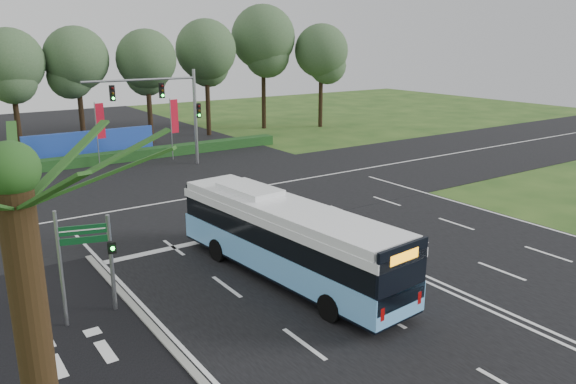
% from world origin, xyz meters
% --- Properties ---
extents(ground, '(120.00, 120.00, 0.00)m').
position_xyz_m(ground, '(0.00, 0.00, 0.00)').
color(ground, '#234617').
rests_on(ground, ground).
extents(road_main, '(20.00, 120.00, 0.04)m').
position_xyz_m(road_main, '(0.00, 0.00, 0.02)').
color(road_main, black).
rests_on(road_main, ground).
extents(road_cross, '(120.00, 14.00, 0.05)m').
position_xyz_m(road_cross, '(0.00, 12.00, 0.03)').
color(road_cross, black).
rests_on(road_cross, ground).
extents(bike_path, '(5.00, 18.00, 0.06)m').
position_xyz_m(bike_path, '(-12.50, -3.00, 0.03)').
color(bike_path, black).
rests_on(bike_path, ground).
extents(kerb_strip, '(0.25, 18.00, 0.12)m').
position_xyz_m(kerb_strip, '(-10.10, -3.00, 0.06)').
color(kerb_strip, gray).
rests_on(kerb_strip, ground).
extents(city_bus, '(3.42, 11.59, 3.28)m').
position_xyz_m(city_bus, '(-4.23, -0.57, 1.65)').
color(city_bus, '#6BB8F9').
rests_on(city_bus, ground).
extents(pedestrian_signal, '(0.31, 0.42, 3.50)m').
position_xyz_m(pedestrian_signal, '(-10.67, 0.51, 1.91)').
color(pedestrian_signal, gray).
rests_on(pedestrian_signal, ground).
extents(street_sign, '(1.50, 0.52, 4.00)m').
position_xyz_m(street_sign, '(-12.03, 0.22, 2.52)').
color(street_sign, gray).
rests_on(street_sign, ground).
extents(banner_flag_left, '(0.70, 0.19, 4.77)m').
position_xyz_m(banner_flag_left, '(-4.21, 23.40, 3.10)').
color(banner_flag_left, gray).
rests_on(banner_flag_left, ground).
extents(banner_flag_mid, '(0.70, 0.19, 4.77)m').
position_xyz_m(banner_flag_mid, '(1.22, 22.75, 3.10)').
color(banner_flag_mid, gray).
rests_on(banner_flag_mid, ground).
extents(palm_tree, '(3.20, 3.20, 7.65)m').
position_xyz_m(palm_tree, '(-14.50, -8.00, 6.44)').
color(palm_tree, '#382614').
rests_on(palm_tree, ground).
extents(traffic_light_gantry, '(8.41, 0.28, 7.00)m').
position_xyz_m(traffic_light_gantry, '(0.21, 20.50, 4.66)').
color(traffic_light_gantry, gray).
rests_on(traffic_light_gantry, ground).
extents(hedge, '(22.00, 1.20, 0.80)m').
position_xyz_m(hedge, '(0.00, 24.50, 0.40)').
color(hedge, '#153C16').
rests_on(hedge, ground).
extents(blue_hoarding, '(10.00, 0.30, 2.20)m').
position_xyz_m(blue_hoarding, '(-4.00, 27.00, 1.10)').
color(blue_hoarding, '#2145B2').
rests_on(blue_hoarding, ground).
extents(eucalyptus_row, '(46.53, 8.59, 12.68)m').
position_xyz_m(eucalyptus_row, '(0.43, 31.05, 8.24)').
color(eucalyptus_row, black).
rests_on(eucalyptus_row, ground).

